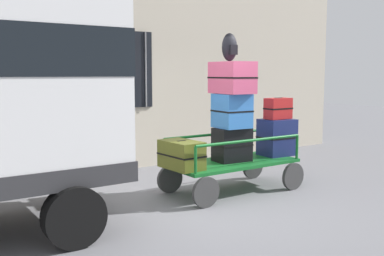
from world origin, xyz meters
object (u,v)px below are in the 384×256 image
(suitcase_midleft_bottom, at_px, (232,145))
(backpack, at_px, (230,47))
(suitcase_midleft_top, at_px, (232,78))
(luggage_cart, at_px, (232,168))
(suitcase_left_bottom, at_px, (181,155))
(suitcase_center_middle, at_px, (278,108))
(suitcase_center_bottom, at_px, (277,137))
(suitcase_midleft_middle, at_px, (232,111))

(suitcase_midleft_bottom, bearing_deg, backpack, 156.86)
(suitcase_midleft_top, bearing_deg, backpack, 170.36)
(luggage_cart, bearing_deg, suitcase_midleft_top, 90.00)
(suitcase_left_bottom, relative_size, suitcase_midleft_top, 0.98)
(luggage_cart, distance_m, backpack, 1.94)
(suitcase_midleft_top, distance_m, suitcase_center_middle, 1.13)
(suitcase_midleft_bottom, bearing_deg, luggage_cart, -90.00)
(suitcase_midleft_top, bearing_deg, suitcase_center_bottom, -1.87)
(suitcase_midleft_bottom, bearing_deg, suitcase_center_middle, -1.88)
(suitcase_midleft_top, xyz_separation_m, suitcase_center_bottom, (1.00, -0.03, -1.04))
(suitcase_left_bottom, distance_m, backpack, 1.88)
(suitcase_midleft_middle, relative_size, suitcase_center_middle, 1.16)
(suitcase_left_bottom, bearing_deg, backpack, 2.55)
(suitcase_midleft_bottom, xyz_separation_m, suitcase_midleft_middle, (-0.00, 0.01, 0.55))
(backpack, bearing_deg, suitcase_center_bottom, -2.25)
(luggage_cart, height_order, suitcase_left_bottom, suitcase_left_bottom)
(suitcase_left_bottom, relative_size, suitcase_center_middle, 1.54)
(luggage_cart, relative_size, suitcase_center_bottom, 3.51)
(suitcase_midleft_top, height_order, suitcase_center_middle, suitcase_midleft_top)
(suitcase_midleft_bottom, relative_size, suitcase_midleft_middle, 1.10)
(suitcase_left_bottom, relative_size, suitcase_midleft_bottom, 1.20)
(suitcase_midleft_bottom, distance_m, backpack, 1.56)
(suitcase_left_bottom, height_order, suitcase_center_bottom, suitcase_center_bottom)
(suitcase_left_bottom, xyz_separation_m, suitcase_center_middle, (1.99, -0.01, 0.61))
(suitcase_midleft_middle, xyz_separation_m, suitcase_midleft_top, (0.00, 0.00, 0.53))
(suitcase_left_bottom, xyz_separation_m, suitcase_midleft_top, (1.00, 0.03, 1.15))
(luggage_cart, relative_size, suitcase_midleft_bottom, 3.69)
(luggage_cart, distance_m, suitcase_midleft_bottom, 0.38)
(luggage_cart, bearing_deg, suitcase_left_bottom, -179.79)
(luggage_cart, height_order, suitcase_midleft_bottom, suitcase_midleft_bottom)
(suitcase_center_middle, height_order, backpack, backpack)
(luggage_cart, relative_size, suitcase_midleft_middle, 4.05)
(suitcase_left_bottom, bearing_deg, suitcase_midleft_top, 1.94)
(luggage_cart, xyz_separation_m, suitcase_midleft_bottom, (0.00, 0.02, 0.38))
(suitcase_midleft_bottom, bearing_deg, suitcase_midleft_middle, 90.00)
(luggage_cart, relative_size, suitcase_center_middle, 4.71)
(suitcase_center_middle, relative_size, backpack, 1.08)
(luggage_cart, xyz_separation_m, suitcase_left_bottom, (-1.00, -0.00, 0.32))
(luggage_cart, xyz_separation_m, backpack, (-0.05, 0.04, 1.94))
(suitcase_center_middle, bearing_deg, suitcase_center_bottom, 90.00)
(suitcase_center_bottom, bearing_deg, suitcase_midleft_middle, 178.24)
(suitcase_midleft_middle, xyz_separation_m, suitcase_center_bottom, (1.00, -0.03, -0.51))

